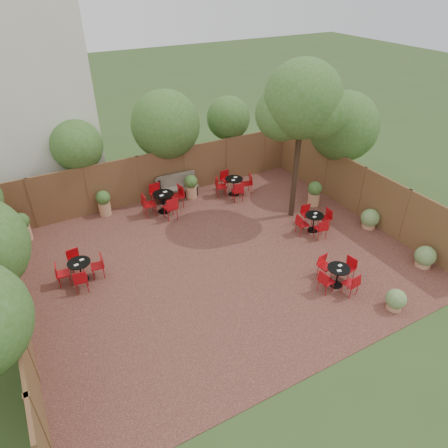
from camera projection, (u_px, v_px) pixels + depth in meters
ground at (222, 259)px, 13.44m from camera, size 80.00×80.00×0.00m
courtyard_paving at (222, 259)px, 13.44m from camera, size 12.00×10.00×0.02m
fence_back at (163, 174)px, 16.59m from camera, size 12.00×0.08×2.00m
fence_left at (17, 297)px, 10.47m from camera, size 0.08×10.00×2.00m
fence_right at (361, 192)px, 15.34m from camera, size 0.08×10.00×2.00m
neighbour_building at (16, 97)px, 15.37m from camera, size 5.00×4.00×8.00m
overhang_foliage at (164, 161)px, 13.48m from camera, size 15.86×10.66×2.76m
courtyard_tree at (302, 105)px, 13.50m from camera, size 2.79×2.69×5.78m
park_bench_left at (175, 187)px, 16.72m from camera, size 1.54×0.66×0.93m
park_bench_right at (178, 186)px, 16.76m from camera, size 1.66×0.65×1.00m
bistro_tables at (216, 220)px, 14.68m from camera, size 9.37×8.09×0.93m
planters at (160, 201)px, 15.57m from camera, size 11.05×3.87×1.05m
low_shrubs at (395, 249)px, 13.33m from camera, size 3.14×4.06×0.73m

